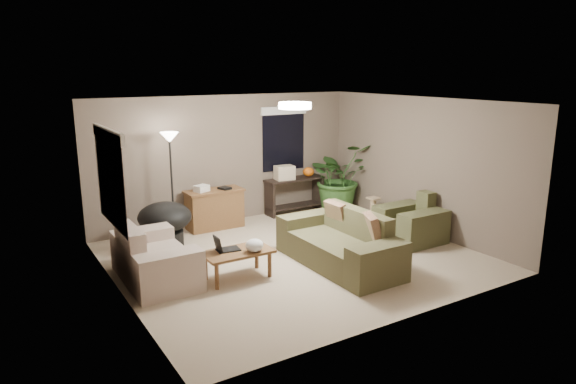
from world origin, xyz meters
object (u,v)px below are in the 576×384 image
armchair (411,224)px  desk (215,209)px  main_sofa (341,246)px  houseplant (339,184)px  loveseat (153,261)px  coffee_table (238,255)px  console_table (295,193)px  cat_scratching_post (373,211)px  floor_lamp (170,150)px  papasan_chair (165,222)px

armchair → desk: bearing=136.6°
main_sofa → houseplant: houseplant is taller
loveseat → coffee_table: (1.07, -0.58, 0.06)m
main_sofa → coffee_table: size_ratio=2.20×
console_table → houseplant: (0.90, -0.34, 0.14)m
desk → cat_scratching_post: bearing=-24.4°
desk → cat_scratching_post: size_ratio=2.20×
houseplant → cat_scratching_post: 1.12m
armchair → houseplant: 2.30m
floor_lamp → armchair: bearing=-34.5°
main_sofa → papasan_chair: bearing=133.7°
papasan_chair → floor_lamp: 1.28m
papasan_chair → console_table: bearing=13.3°
loveseat → armchair: same height
papasan_chair → cat_scratching_post: bearing=-9.6°
main_sofa → floor_lamp: 3.45m
coffee_table → floor_lamp: bearing=93.4°
floor_lamp → coffee_table: bearing=-86.6°
main_sofa → console_table: size_ratio=1.69×
console_table → papasan_chair: 3.14m
desk → floor_lamp: (-0.85, -0.11, 1.22)m
desk → loveseat: bearing=-133.8°
loveseat → floor_lamp: size_ratio=0.84×
papasan_chair → desk: bearing=27.5°
main_sofa → papasan_chair: (-2.07, 2.17, 0.17)m
loveseat → houseplant: bearing=19.6°
console_table → houseplant: bearing=-20.8°
console_table → armchair: bearing=-73.5°
loveseat → houseplant: (4.56, 1.62, 0.28)m
main_sofa → armchair: bearing=8.5°
armchair → console_table: bearing=106.5°
loveseat → console_table: size_ratio=1.23×
main_sofa → papasan_chair: main_sofa is taller
papasan_chair → houseplant: houseplant is taller
coffee_table → loveseat: bearing=151.6°
desk → console_table: 1.89m
houseplant → floor_lamp: bearing=178.1°
console_table → papasan_chair: bearing=-166.7°
console_table → cat_scratching_post: size_ratio=2.60×
coffee_table → papasan_chair: bearing=104.3°
coffee_table → console_table: size_ratio=0.77×
main_sofa → cat_scratching_post: bearing=37.4°
main_sofa → console_table: 3.06m
main_sofa → armchair: (1.76, 0.26, 0.00)m
houseplant → cat_scratching_post: size_ratio=2.95×
main_sofa → armchair: same height
armchair → coffee_table: size_ratio=1.00×
floor_lamp → houseplant: 3.78m
coffee_table → desk: 2.53m
loveseat → desk: 2.57m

